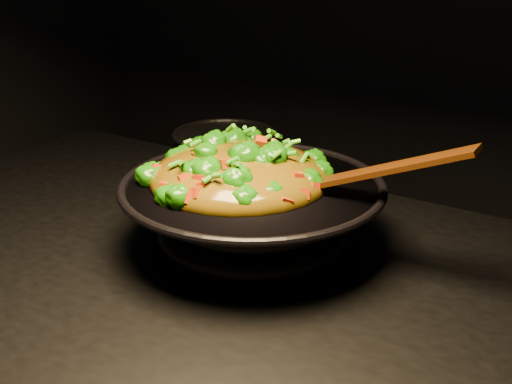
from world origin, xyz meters
The scene contains 4 objects.
wok centered at (0.11, 0.12, 0.95)m, with size 0.39×0.39×0.11m, color black, non-canonical shape.
stir_fry centered at (0.08, 0.12, 1.06)m, with size 0.27×0.27×0.09m, color #195F06, non-canonical shape.
spatula centered at (0.29, 0.15, 1.05)m, with size 0.28×0.04×0.01m, color #391608.
back_pot centered at (-0.08, 0.32, 0.95)m, with size 0.19×0.19×0.11m, color black.
Camera 1 is at (0.59, -0.63, 1.36)m, focal length 45.00 mm.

